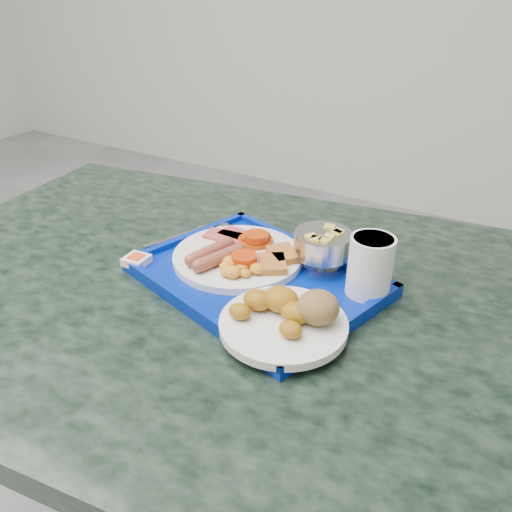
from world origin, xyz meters
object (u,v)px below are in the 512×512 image
at_px(main_plate, 239,255).
at_px(tray, 256,279).
at_px(bread_plate, 288,316).
at_px(juice_cup, 370,264).
at_px(table, 228,373).
at_px(fruit_bowl, 323,245).

bearing_deg(main_plate, tray, -28.96).
height_order(bread_plate, juice_cup, juice_cup).
bearing_deg(main_plate, table, -81.71).
distance_m(main_plate, bread_plate, 0.21).
xyz_separation_m(table, main_plate, (-0.01, 0.06, 0.23)).
bearing_deg(tray, main_plate, 151.04).
bearing_deg(juice_cup, tray, -164.50).
bearing_deg(juice_cup, table, -160.14).
relative_size(table, main_plate, 5.87).
bearing_deg(table, main_plate, 98.29).
bearing_deg(bread_plate, table, 157.10).
bearing_deg(main_plate, juice_cup, 5.19).
xyz_separation_m(bread_plate, juice_cup, (0.07, 0.15, 0.03)).
distance_m(bread_plate, fruit_bowl, 0.19).
bearing_deg(table, fruit_bowl, 42.41).
height_order(tray, fruit_bowl, fruit_bowl).
xyz_separation_m(tray, bread_plate, (0.11, -0.10, 0.02)).
distance_m(table, main_plate, 0.24).
distance_m(main_plate, fruit_bowl, 0.15).
relative_size(table, juice_cup, 13.84).
xyz_separation_m(table, juice_cup, (0.23, 0.08, 0.27)).
distance_m(tray, bread_plate, 0.15).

